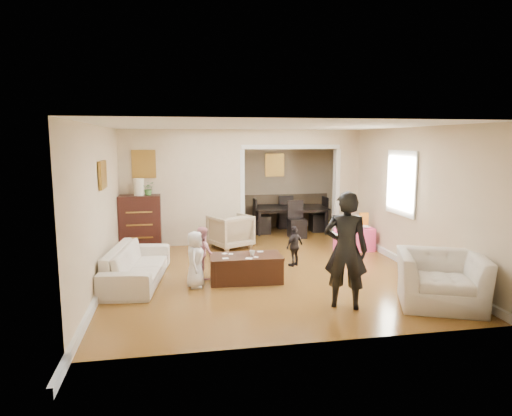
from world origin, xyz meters
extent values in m
plane|color=#936226|center=(0.00, 0.00, 0.00)|extent=(7.00, 7.00, 0.00)
cube|color=beige|center=(-1.38, 1.80, 1.30)|extent=(2.75, 0.18, 2.60)
cube|color=beige|center=(2.48, 1.80, 1.30)|extent=(0.55, 0.18, 2.60)
cube|color=beige|center=(1.10, 1.80, 2.42)|extent=(2.22, 0.18, 0.35)
cube|color=white|center=(2.73, -0.40, 1.55)|extent=(0.03, 0.95, 1.10)
cube|color=brown|center=(-2.20, 1.70, 1.85)|extent=(0.45, 0.03, 0.55)
cube|color=brown|center=(-2.71, -0.60, 1.80)|extent=(0.03, 0.55, 0.40)
cube|color=brown|center=(1.10, 3.44, 1.70)|extent=(0.45, 0.03, 0.55)
imported|color=beige|center=(-2.21, -0.78, 0.30)|extent=(1.06, 2.14, 0.60)
imported|color=tan|center=(-0.37, 1.33, 0.37)|extent=(1.07, 1.08, 0.74)
imported|color=beige|center=(2.18, -2.66, 0.38)|extent=(1.47, 1.39, 0.76)
cube|color=black|center=(-2.30, 1.47, 0.60)|extent=(0.87, 0.49, 1.20)
cylinder|color=#FFF6CF|center=(-2.30, 1.47, 1.38)|extent=(0.22, 0.22, 0.36)
imported|color=#457A36|center=(-2.10, 1.47, 1.34)|extent=(0.26, 0.22, 0.29)
cube|color=#3D1C13|center=(-0.41, -1.07, 0.22)|extent=(1.23, 0.66, 0.45)
imported|color=beige|center=(-0.31, -1.12, 0.49)|extent=(0.10, 0.10, 0.09)
cube|color=#F44081|center=(2.37, 0.64, 0.25)|extent=(0.52, 0.52, 0.50)
cube|color=yellow|center=(2.49, 0.74, 0.65)|extent=(0.20, 0.07, 0.30)
cylinder|color=#2AADD5|center=(2.27, 0.59, 0.54)|extent=(0.08, 0.08, 0.08)
cube|color=red|center=(2.25, 0.76, 0.52)|extent=(0.10, 0.08, 0.05)
imported|color=white|center=(2.42, 0.52, 0.52)|extent=(0.21, 0.21, 0.05)
imported|color=black|center=(1.36, 2.71, 0.33)|extent=(1.96, 1.20, 0.66)
imported|color=black|center=(0.80, -2.49, 0.84)|extent=(0.72, 0.63, 1.67)
imported|color=white|center=(-1.26, -1.22, 0.46)|extent=(0.39, 0.50, 0.92)
imported|color=#D2838B|center=(-1.11, -0.77, 0.45)|extent=(0.46, 0.52, 0.90)
imported|color=black|center=(0.64, -0.32, 0.39)|extent=(0.47, 0.42, 0.77)
cube|color=white|center=(-0.76, -1.21, 0.45)|extent=(0.10, 0.09, 0.00)
cube|color=white|center=(-0.12, -0.87, 0.45)|extent=(0.10, 0.08, 0.00)
cube|color=white|center=(-0.64, -0.94, 0.45)|extent=(0.09, 0.10, 0.00)
cube|color=white|center=(-0.38, -1.28, 0.45)|extent=(0.14, 0.13, 0.00)
cube|color=white|center=(-0.74, -0.90, 0.45)|extent=(0.11, 0.11, 0.00)
cube|color=white|center=(-0.26, -1.22, 0.45)|extent=(0.10, 0.10, 0.00)
camera|label=1|loc=(-1.54, -8.23, 2.36)|focal=31.16mm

